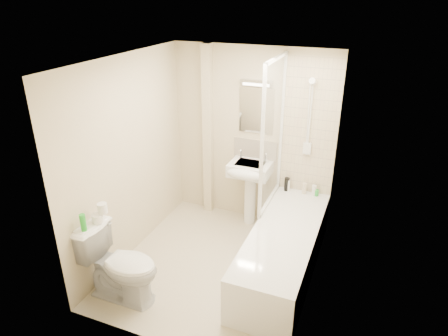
% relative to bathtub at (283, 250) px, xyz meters
% --- Properties ---
extents(floor, '(2.50, 2.50, 0.00)m').
position_rel_bathtub_xyz_m(floor, '(-0.75, -0.20, -0.29)').
color(floor, beige).
rests_on(floor, ground).
extents(wall_back, '(2.20, 0.02, 2.40)m').
position_rel_bathtub_xyz_m(wall_back, '(-0.75, 1.05, 0.91)').
color(wall_back, beige).
rests_on(wall_back, ground).
extents(wall_left, '(0.02, 2.50, 2.40)m').
position_rel_bathtub_xyz_m(wall_left, '(-1.85, -0.20, 0.91)').
color(wall_left, beige).
rests_on(wall_left, ground).
extents(wall_right, '(0.02, 2.50, 2.40)m').
position_rel_bathtub_xyz_m(wall_right, '(0.35, -0.20, 0.91)').
color(wall_right, beige).
rests_on(wall_right, ground).
extents(ceiling, '(2.20, 2.50, 0.02)m').
position_rel_bathtub_xyz_m(ceiling, '(-0.75, -0.20, 2.11)').
color(ceiling, white).
rests_on(ceiling, wall_back).
extents(tile_back, '(0.70, 0.01, 1.75)m').
position_rel_bathtub_xyz_m(tile_back, '(0.00, 1.04, 1.14)').
color(tile_back, beige).
rests_on(tile_back, wall_back).
extents(tile_right, '(0.01, 2.10, 1.75)m').
position_rel_bathtub_xyz_m(tile_right, '(0.34, 0.00, 1.14)').
color(tile_right, beige).
rests_on(tile_right, wall_right).
extents(pipe_boxing, '(0.12, 0.12, 2.40)m').
position_rel_bathtub_xyz_m(pipe_boxing, '(-1.37, 0.99, 0.91)').
color(pipe_boxing, beige).
rests_on(pipe_boxing, ground).
extents(splashback, '(0.60, 0.02, 0.30)m').
position_rel_bathtub_xyz_m(splashback, '(-0.70, 1.04, 0.74)').
color(splashback, beige).
rests_on(splashback, wall_back).
extents(mirror, '(0.46, 0.01, 0.60)m').
position_rel_bathtub_xyz_m(mirror, '(-0.70, 1.04, 1.29)').
color(mirror, white).
rests_on(mirror, wall_back).
extents(strip_light, '(0.42, 0.07, 0.07)m').
position_rel_bathtub_xyz_m(strip_light, '(-0.70, 1.02, 1.66)').
color(strip_light, silver).
rests_on(strip_light, wall_back).
extents(bathtub, '(0.70, 2.10, 0.55)m').
position_rel_bathtub_xyz_m(bathtub, '(0.00, 0.00, 0.00)').
color(bathtub, white).
rests_on(bathtub, ground).
extents(shower_screen, '(0.04, 0.92, 1.80)m').
position_rel_bathtub_xyz_m(shower_screen, '(-0.35, 0.60, 1.16)').
color(shower_screen, white).
rests_on(shower_screen, bathtub).
extents(shower_fixture, '(0.10, 0.16, 0.99)m').
position_rel_bathtub_xyz_m(shower_fixture, '(-0.00, 0.99, 1.26)').
color(shower_fixture, white).
rests_on(shower_fixture, wall_back).
extents(pedestal_sink, '(0.54, 0.49, 1.04)m').
position_rel_bathtub_xyz_m(pedestal_sink, '(-0.70, 0.81, 0.44)').
color(pedestal_sink, white).
rests_on(pedestal_sink, ground).
extents(bottle_black_a, '(0.07, 0.07, 0.18)m').
position_rel_bathtub_xyz_m(bottle_black_a, '(-0.22, 0.96, 0.35)').
color(bottle_black_a, black).
rests_on(bottle_black_a, bathtub).
extents(bottle_white_a, '(0.05, 0.05, 0.16)m').
position_rel_bathtub_xyz_m(bottle_white_a, '(-0.20, 0.96, 0.34)').
color(bottle_white_a, white).
rests_on(bottle_white_a, bathtub).
extents(bottle_cream, '(0.05, 0.05, 0.15)m').
position_rel_bathtub_xyz_m(bottle_cream, '(0.02, 0.96, 0.34)').
color(bottle_cream, beige).
rests_on(bottle_cream, bathtub).
extents(bottle_white_b, '(0.06, 0.06, 0.14)m').
position_rel_bathtub_xyz_m(bottle_white_b, '(0.15, 0.96, 0.33)').
color(bottle_white_b, white).
rests_on(bottle_white_b, bathtub).
extents(bottle_green, '(0.05, 0.05, 0.08)m').
position_rel_bathtub_xyz_m(bottle_green, '(0.18, 0.96, 0.30)').
color(bottle_green, green).
rests_on(bottle_green, bathtub).
extents(toilet, '(0.47, 0.82, 0.84)m').
position_rel_bathtub_xyz_m(toilet, '(-1.47, -1.05, 0.13)').
color(toilet, white).
rests_on(toilet, ground).
extents(toilet_roll_lower, '(0.11, 0.11, 0.09)m').
position_rel_bathtub_xyz_m(toilet_roll_lower, '(-1.73, -1.00, 0.59)').
color(toilet_roll_lower, white).
rests_on(toilet_roll_lower, toilet).
extents(toilet_roll_upper, '(0.10, 0.10, 0.11)m').
position_rel_bathtub_xyz_m(toilet_roll_upper, '(-1.69, -0.95, 0.69)').
color(toilet_roll_upper, white).
rests_on(toilet_roll_upper, toilet_roll_lower).
extents(green_bottle, '(0.06, 0.06, 0.18)m').
position_rel_bathtub_xyz_m(green_bottle, '(-1.76, -1.17, 0.64)').
color(green_bottle, green).
rests_on(green_bottle, toilet).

